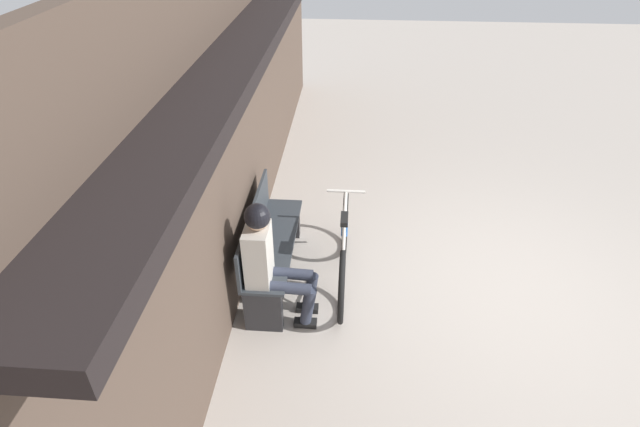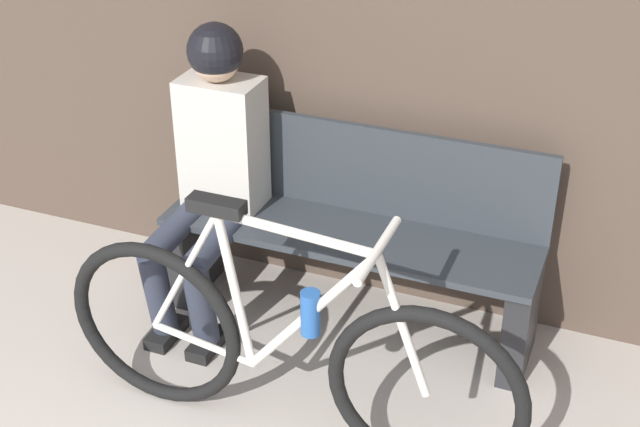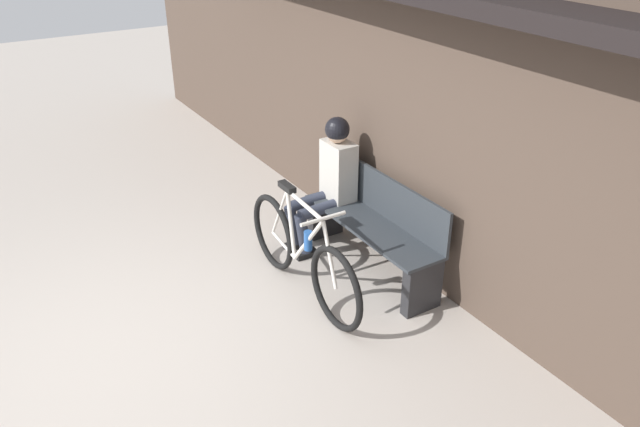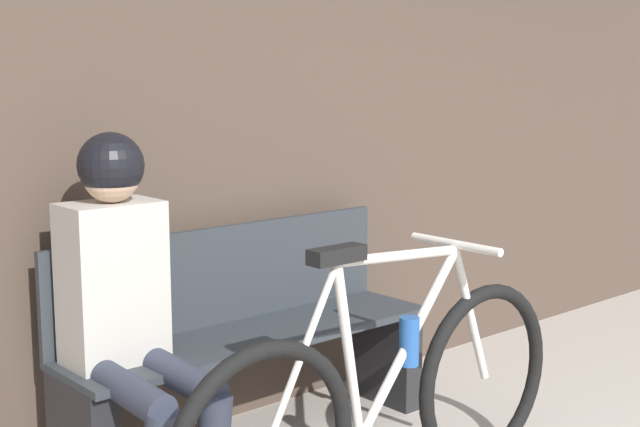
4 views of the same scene
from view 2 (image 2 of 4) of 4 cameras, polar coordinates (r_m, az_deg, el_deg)
park_bench_near at (r=3.79m, az=2.08°, el=-1.60°), size 1.60×0.42×0.88m
bicycle at (r=3.21m, az=-2.35°, el=-8.82°), size 1.77×0.40×0.96m
person_seated at (r=3.76m, az=-6.92°, el=3.60°), size 0.34×0.65×1.30m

